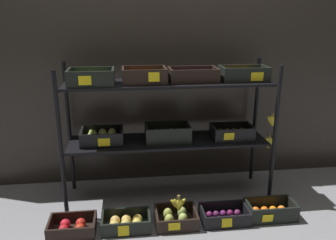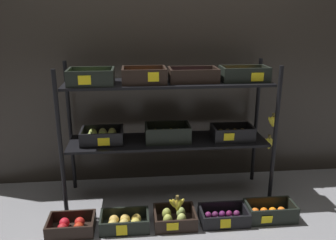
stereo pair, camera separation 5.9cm
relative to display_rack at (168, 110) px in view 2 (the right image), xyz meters
The scene contains 9 objects.
ground_plane 0.76m from the display_rack, 86.56° to the left, with size 10.00×10.00×0.00m, color gray.
storefront_wall 0.46m from the display_rack, 89.87° to the left, with size 4.02×0.12×1.86m, color #2D2823.
display_rack is the anchor object (origin of this frame).
crate_ground_apple_red 1.11m from the display_rack, 149.57° to the right, with size 0.33×0.23×0.10m.
crate_ground_apple_gold 0.91m from the display_rack, 130.04° to the right, with size 0.35×0.22×0.11m.
crate_ground_pear 0.82m from the display_rack, 89.19° to the right, with size 0.30×0.26×0.10m.
crate_ground_plum 0.91m from the display_rack, 48.36° to the right, with size 0.35×0.24×0.10m.
crate_ground_tangerine 1.10m from the display_rack, 29.71° to the right, with size 0.36×0.21×0.13m.
banana_bunch_loose 0.73m from the display_rack, 86.54° to the right, with size 0.13×0.05×0.12m.
Camera 2 is at (-0.27, -2.65, 1.49)m, focal length 37.33 mm.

